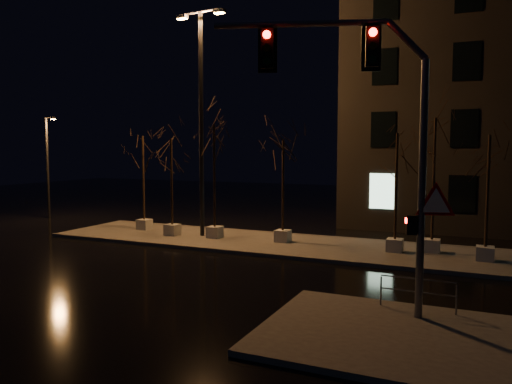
% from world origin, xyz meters
% --- Properties ---
extents(ground, '(90.00, 90.00, 0.00)m').
position_xyz_m(ground, '(0.00, 0.00, 0.00)').
color(ground, black).
rests_on(ground, ground).
extents(median, '(22.00, 5.00, 0.15)m').
position_xyz_m(median, '(0.00, 6.00, 0.07)').
color(median, '#46433E').
rests_on(median, ground).
extents(sidewalk_corner, '(7.00, 5.00, 0.15)m').
position_xyz_m(sidewalk_corner, '(7.50, -3.50, 0.07)').
color(sidewalk_corner, '#46433E').
rests_on(sidewalk_corner, ground).
extents(tree_0, '(1.80, 1.80, 5.14)m').
position_xyz_m(tree_0, '(-7.57, 6.49, 4.05)').
color(tree_0, '#AFADA3').
rests_on(tree_0, median).
extents(tree_1, '(1.80, 1.80, 4.96)m').
position_xyz_m(tree_1, '(-5.19, 5.62, 3.91)').
color(tree_1, '#AFADA3').
rests_on(tree_1, median).
extents(tree_2, '(1.80, 1.80, 5.65)m').
position_xyz_m(tree_2, '(-2.91, 5.86, 4.43)').
color(tree_2, '#AFADA3').
rests_on(tree_2, median).
extents(tree_3, '(1.80, 1.80, 4.89)m').
position_xyz_m(tree_3, '(0.52, 6.22, 3.86)').
color(tree_3, '#AFADA3').
rests_on(tree_3, median).
extents(tree_4, '(1.80, 1.80, 5.09)m').
position_xyz_m(tree_4, '(5.64, 6.05, 4.02)').
color(tree_4, '#AFADA3').
rests_on(tree_4, median).
extents(tree_5, '(1.80, 1.80, 5.75)m').
position_xyz_m(tree_5, '(7.06, 6.58, 4.51)').
color(tree_5, '#AFADA3').
rests_on(tree_5, median).
extents(tree_6, '(1.80, 1.80, 4.98)m').
position_xyz_m(tree_6, '(9.10, 5.79, 3.93)').
color(tree_6, '#AFADA3').
rests_on(tree_6, median).
extents(traffic_signal_mast, '(5.88, 2.02, 7.52)m').
position_xyz_m(traffic_signal_mast, '(6.34, -2.50, 5.09)').
color(traffic_signal_mast, slate).
rests_on(traffic_signal_mast, sidewalk_corner).
extents(streetlight_main, '(2.74, 0.51, 10.97)m').
position_xyz_m(streetlight_main, '(-3.77, 6.14, 6.48)').
color(streetlight_main, black).
rests_on(streetlight_main, median).
extents(streetlight_far, '(1.24, 0.57, 6.51)m').
position_xyz_m(streetlight_far, '(-16.49, 8.43, 3.58)').
color(streetlight_far, black).
rests_on(streetlight_far, ground).
extents(guard_rail_a, '(1.99, 0.07, 0.86)m').
position_xyz_m(guard_rail_a, '(7.40, -1.50, 0.71)').
color(guard_rail_a, slate).
rests_on(guard_rail_a, sidewalk_corner).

